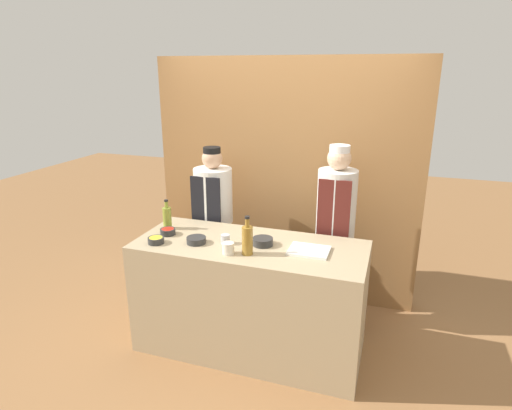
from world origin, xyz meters
TOP-DOWN VIEW (x-y plane):
  - ground_plane at (0.00, 0.00)m, footprint 14.00×14.00m
  - cabinet_wall at (0.00, 1.09)m, footprint 2.65×0.18m
  - counter at (0.00, 0.00)m, footprint 1.85×0.77m
  - sauce_bowl_purple at (-0.41, -0.12)m, footprint 0.16×0.16m
  - sauce_bowl_red at (-0.72, -0.03)m, footprint 0.13×0.13m
  - sauce_bowl_yellow at (-0.72, -0.22)m, footprint 0.13×0.13m
  - sauce_bowl_brown at (0.10, 0.01)m, footprint 0.16×0.16m
  - cutting_board at (0.48, 0.00)m, footprint 0.31×0.25m
  - bottle_vinegar at (0.05, -0.19)m, footprint 0.08×0.08m
  - bottle_oil at (-0.80, 0.10)m, footprint 0.07×0.07m
  - cup_cream at (-0.09, -0.23)m, footprint 0.09×0.09m
  - cup_steel at (-0.19, -0.05)m, footprint 0.07×0.07m
  - chef_left at (-0.59, 0.61)m, footprint 0.37×0.37m
  - chef_right at (0.59, 0.61)m, footprint 0.34×0.34m

SIDE VIEW (x-z plane):
  - ground_plane at x=0.00m, z-range 0.00..0.00m
  - counter at x=0.00m, z-range 0.00..0.95m
  - chef_left at x=-0.59m, z-range 0.06..1.65m
  - chef_right at x=0.59m, z-range 0.07..1.75m
  - cutting_board at x=0.48m, z-range 0.95..0.97m
  - sauce_bowl_yellow at x=-0.72m, z-range 0.95..1.00m
  - sauce_bowl_purple at x=-0.41m, z-range 0.95..1.00m
  - sauce_bowl_red at x=-0.72m, z-range 0.95..1.00m
  - sauce_bowl_brown at x=0.10m, z-range 0.95..1.01m
  - cup_steel at x=-0.19m, z-range 0.95..1.02m
  - cup_cream at x=-0.09m, z-range 0.95..1.04m
  - bottle_oil at x=-0.80m, z-range 0.92..1.18m
  - bottle_vinegar at x=0.05m, z-range 0.91..1.22m
  - cabinet_wall at x=0.00m, z-range 0.00..2.40m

